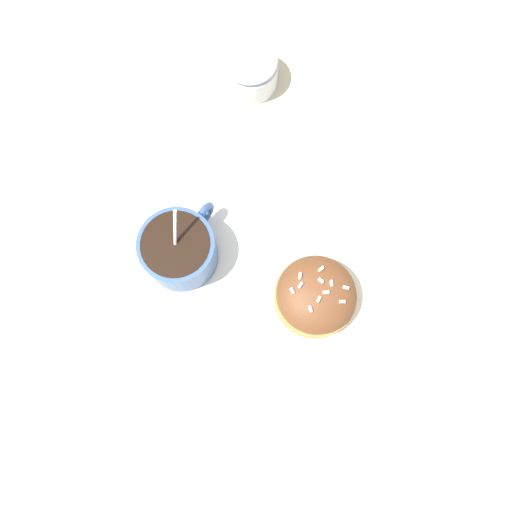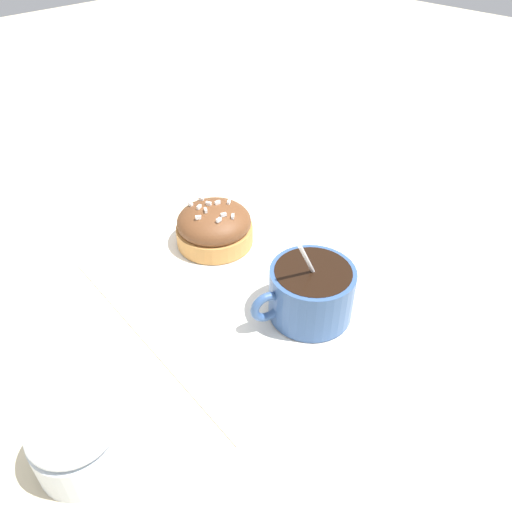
# 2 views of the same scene
# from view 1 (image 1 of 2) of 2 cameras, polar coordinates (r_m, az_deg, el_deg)

# --- Properties ---
(ground_plane) EXTENTS (3.00, 3.00, 0.00)m
(ground_plane) POSITION_cam_1_polar(r_m,az_deg,el_deg) (0.63, -0.90, -1.98)
(ground_plane) COLOR #C6B793
(paper_napkin) EXTENTS (0.35, 0.34, 0.00)m
(paper_napkin) POSITION_cam_1_polar(r_m,az_deg,el_deg) (0.63, -0.91, -1.95)
(paper_napkin) COLOR white
(paper_napkin) RESTS_ON ground_plane
(coffee_cup) EXTENTS (0.09, 0.11, 0.11)m
(coffee_cup) POSITION_cam_1_polar(r_m,az_deg,el_deg) (0.61, -8.70, 1.02)
(coffee_cup) COLOR #335184
(coffee_cup) RESTS_ON paper_napkin
(frosted_pastry) EXTENTS (0.10, 0.10, 0.06)m
(frosted_pastry) POSITION_cam_1_polar(r_m,az_deg,el_deg) (0.61, 6.82, -4.50)
(frosted_pastry) COLOR #C18442
(frosted_pastry) RESTS_ON paper_napkin
(sugar_bowl) EXTENTS (0.07, 0.07, 0.06)m
(sugar_bowl) POSITION_cam_1_polar(r_m,az_deg,el_deg) (0.72, -0.64, 20.62)
(sugar_bowl) COLOR silver
(sugar_bowl) RESTS_ON ground_plane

